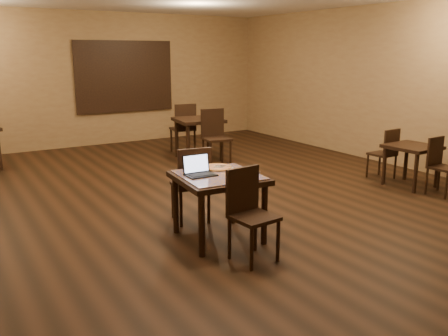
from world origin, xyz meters
TOP-DOWN VIEW (x-y plane):
  - ground at (0.00, 0.00)m, footprint 10.00×10.00m
  - wall_back at (0.00, 5.00)m, footprint 8.00×0.02m
  - wall_right at (4.00, 0.00)m, footprint 0.02×10.00m
  - mural at (0.50, 4.96)m, footprint 2.34×0.05m
  - tiled_table at (-0.76, -1.41)m, footprint 1.00×1.00m
  - chair_main_near at (-0.77, -2.03)m, footprint 0.45×0.45m
  - chair_main_far at (-0.77, -0.80)m, footprint 0.49×0.49m
  - laptop at (-0.96, -1.31)m, footprint 0.33×0.26m
  - plate at (-0.54, -1.59)m, footprint 0.25×0.25m
  - pizza_slice at (-0.54, -1.59)m, footprint 0.25×0.25m
  - pizza_pan at (-0.64, -1.17)m, footprint 0.40×0.40m
  - pizza_whole at (-0.64, -1.17)m, footprint 0.35×0.35m
  - spatula at (-0.62, -1.19)m, footprint 0.23×0.27m
  - napkin_roll at (-0.36, -1.55)m, footprint 0.04×0.17m
  - other_table_a at (1.07, 2.43)m, footprint 0.99×0.99m
  - other_table_a_chair_near at (1.08, 1.81)m, footprint 0.52×0.52m
  - other_table_a_chair_far at (1.06, 3.05)m, footprint 0.52×0.52m
  - other_table_c at (3.00, -1.12)m, footprint 0.75×0.75m
  - other_table_c_chair_near at (3.00, -1.62)m, footprint 0.39×0.39m
  - other_table_c_chair_far at (3.00, -0.62)m, footprint 0.39×0.39m

SIDE VIEW (x-z plane):
  - ground at x=0.00m, z-range 0.00..0.00m
  - other_table_c_chair_near at x=3.00m, z-range 0.06..0.92m
  - other_table_c_chair_far at x=3.00m, z-range 0.06..0.92m
  - chair_main_near at x=-0.77m, z-range 0.06..1.02m
  - chair_main_far at x=-0.77m, z-range 0.06..1.04m
  - other_table_c at x=3.00m, z-range 0.22..0.89m
  - other_table_a_chair_near at x=1.08m, z-range 0.07..1.13m
  - other_table_a_chair_far at x=1.06m, z-range 0.07..1.13m
  - tiled_table at x=-0.76m, z-range 0.28..1.04m
  - other_table_a at x=1.07m, z-range 0.27..1.09m
  - pizza_pan at x=-0.64m, z-range 0.76..0.77m
  - plate at x=-0.54m, z-range 0.76..0.78m
  - pizza_whole at x=-0.64m, z-range 0.77..0.79m
  - napkin_roll at x=-0.36m, z-range 0.76..0.80m
  - pizza_slice at x=-0.54m, z-range 0.77..0.80m
  - spatula at x=-0.62m, z-range 0.78..0.80m
  - laptop at x=-0.96m, z-range 0.71..0.93m
  - wall_back at x=0.00m, z-range 0.00..3.00m
  - wall_right at x=4.00m, z-range 0.00..3.00m
  - mural at x=0.50m, z-range 0.73..2.37m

